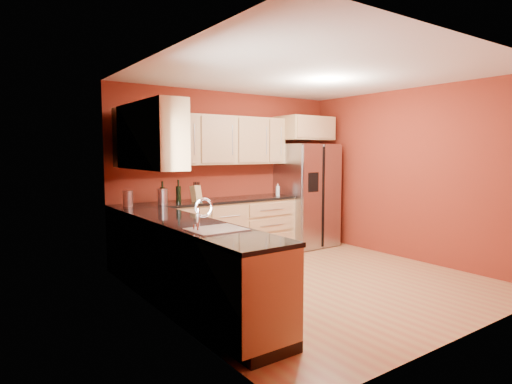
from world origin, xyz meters
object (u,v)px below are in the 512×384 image
Objects in this scene: canister_left at (163,197)px; soap_dispenser at (278,190)px; knife_block at (196,194)px; refrigerator at (306,195)px; wine_bottle_a at (178,191)px.

canister_left reaches higher than soap_dispenser.
canister_left is 0.90× the size of knife_block.
refrigerator is 0.66m from soap_dispenser.
soap_dispenser is (1.77, -0.05, -0.07)m from wine_bottle_a.
canister_left is (-2.67, -0.00, 0.14)m from refrigerator.
canister_left is at bearing -170.53° from wine_bottle_a.
wine_bottle_a reaches higher than knife_block.
soap_dispenser is (-0.65, -0.01, 0.13)m from refrigerator.
wine_bottle_a is (0.26, 0.04, 0.06)m from canister_left.
refrigerator reaches higher than knife_block.
wine_bottle_a reaches higher than soap_dispenser.
knife_block reaches higher than soap_dispenser.
refrigerator reaches higher than canister_left.
knife_block is at bearing 179.79° from refrigerator.
knife_block is at bearing 179.47° from soap_dispenser.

